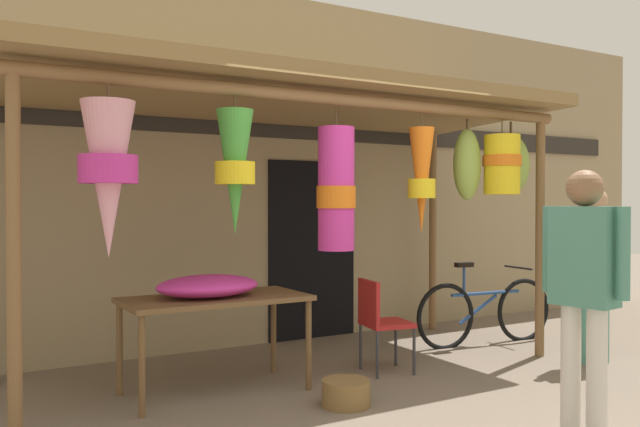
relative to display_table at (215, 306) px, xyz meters
name	(u,v)px	position (x,y,z in m)	size (l,w,h in m)	color
ground_plane	(368,392)	(1.06, -0.63, -0.70)	(30.00, 30.00, 0.00)	#756656
shop_facade	(252,169)	(1.06, 1.59, 1.20)	(12.58, 0.29, 3.81)	#9E8966
market_stall_canopy	(304,124)	(0.89, 0.12, 1.53)	(5.28, 2.13, 2.60)	brown
display_table	(215,306)	(0.00, 0.00, 0.00)	(1.47, 0.74, 0.78)	brown
flower_heap_on_table	(210,286)	(-0.05, -0.01, 0.17)	(0.83, 0.58, 0.18)	#D13399
folding_chair	(379,317)	(1.50, -0.18, -0.20)	(0.47, 0.47, 0.84)	#AD1E1E
wicker_basket_by_table	(346,393)	(0.71, -0.83, -0.60)	(0.37, 0.37, 0.20)	brown
parked_bicycle	(485,312)	(3.20, 0.23, -0.35)	(1.74, 0.44, 0.92)	black
vendor_in_orange	(595,260)	(3.47, -0.93, 0.29)	(0.58, 0.31, 1.67)	#4C8E7A
customer_foreground	(584,279)	(1.69, -2.18, 0.34)	(0.28, 0.59, 1.75)	silver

